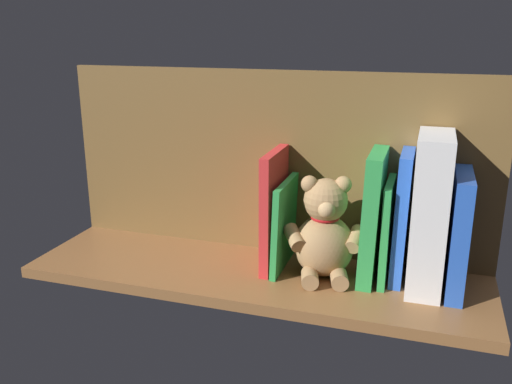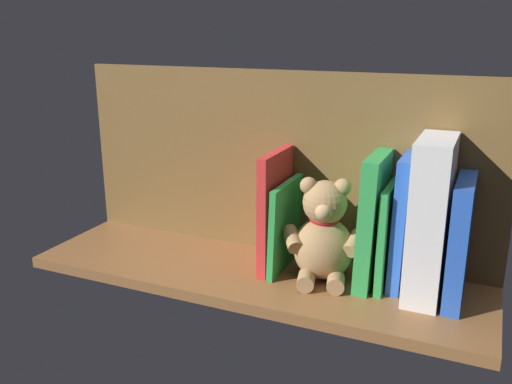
# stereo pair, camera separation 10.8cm
# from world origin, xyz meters

# --- Properties ---
(ground_plane) EXTENTS (0.93, 0.28, 0.02)m
(ground_plane) POSITION_xyz_m (0.00, 0.00, -0.01)
(ground_plane) COLOR brown
(shelf_back_panel) EXTENTS (0.93, 0.02, 0.39)m
(shelf_back_panel) POSITION_xyz_m (0.00, -0.12, 0.20)
(shelf_back_panel) COLOR brown
(shelf_back_panel) RESTS_ON ground_plane
(book_0) EXTENTS (0.03, 0.15, 0.23)m
(book_0) POSITION_xyz_m (-0.38, -0.03, 0.11)
(book_0) COLOR blue
(book_0) RESTS_ON ground_plane
(dictionary_thick_white) EXTENTS (0.06, 0.16, 0.30)m
(dictionary_thick_white) POSITION_xyz_m (-0.33, -0.03, 0.15)
(dictionary_thick_white) COLOR white
(dictionary_thick_white) RESTS_ON ground_plane
(book_1) EXTENTS (0.03, 0.12, 0.26)m
(book_1) POSITION_xyz_m (-0.28, -0.05, 0.13)
(book_1) COLOR blue
(book_1) RESTS_ON ground_plane
(book_2) EXTENTS (0.01, 0.13, 0.20)m
(book_2) POSITION_xyz_m (-0.25, -0.04, 0.10)
(book_2) COLOR green
(book_2) RESTS_ON ground_plane
(book_3) EXTENTS (0.04, 0.14, 0.25)m
(book_3) POSITION_xyz_m (-0.23, -0.04, 0.13)
(book_3) COLOR green
(book_3) RESTS_ON ground_plane
(teddy_bear) EXTENTS (0.16, 0.15, 0.21)m
(teddy_bear) POSITION_xyz_m (-0.14, -0.02, 0.09)
(teddy_bear) COLOR tan
(teddy_bear) RESTS_ON ground_plane
(book_4) EXTENTS (0.02, 0.15, 0.18)m
(book_4) POSITION_xyz_m (-0.05, -0.03, 0.09)
(book_4) COLOR green
(book_4) RESTS_ON ground_plane
(book_5) EXTENTS (0.02, 0.15, 0.24)m
(book_5) POSITION_xyz_m (-0.03, -0.03, 0.12)
(book_5) COLOR red
(book_5) RESTS_ON ground_plane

